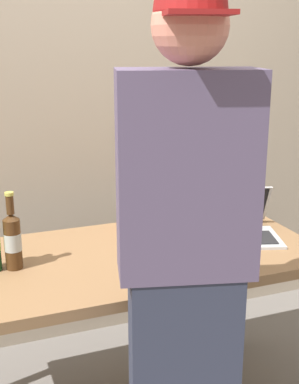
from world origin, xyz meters
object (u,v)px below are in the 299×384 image
Objects in this scene: laptop at (239,225)px; person_figure at (185,275)px; beer_bottle_amber at (13,239)px; coffee_mug at (137,222)px.

person_figure reaches higher than laptop.
coffee_mug is at bearing 20.67° from beer_bottle_amber.
beer_bottle_amber reaches higher than laptop.
coffee_mug is (0.57, 0.21, -0.08)m from beer_bottle_amber.
coffee_mug is (-0.41, 0.20, -0.00)m from laptop.
person_figure is (0.44, -0.58, 0.04)m from beer_bottle_amber.
person_figure is at bearing -132.28° from laptop.
coffee_mug is at bearing 80.65° from person_figure.
coffee_mug is at bearing 153.44° from laptop.
laptop reaches higher than coffee_mug.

